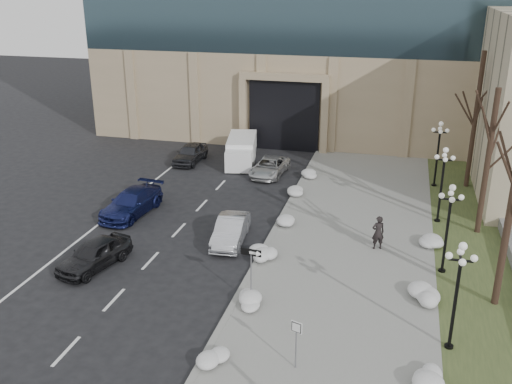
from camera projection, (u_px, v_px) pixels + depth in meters
The scene contains 28 objects.
sidewalk at pixel (349, 248), 31.24m from camera, with size 9.00×40.00×0.12m, color gray.
curb at pixel (269, 239), 32.30m from camera, with size 0.30×40.00×0.14m, color gray.
grass_strip at pixel (474, 263), 29.71m from camera, with size 4.00×40.00×0.10m, color #374623.
stone_wall at pixel (511, 245), 30.94m from camera, with size 0.50×30.00×0.70m, color slate.
car_a at pixel (94, 254), 29.10m from camera, with size 1.75×4.35×1.48m, color black.
car_b at pixel (231, 230), 31.87m from camera, with size 1.53×4.38×1.44m, color #B2B4BB.
car_c at pixel (131, 203), 35.64m from camera, with size 2.14×5.26×1.53m, color #171D51.
car_d at pixel (270, 167), 42.76m from camera, with size 2.15×4.66×1.29m, color silver.
car_e at pixel (190, 153), 45.66m from camera, with size 1.78×4.41×1.50m, color #2F2F34.
pedestrian at pixel (378, 232), 30.77m from camera, with size 0.70×0.46×1.91m, color black.
box_truck at pixel (241, 151), 45.61m from camera, with size 3.27×6.41×1.94m.
one_way_sign at pixel (254, 259), 25.36m from camera, with size 1.01×0.29×2.70m.
keep_sign at pixel (296, 335), 21.13m from camera, with size 0.45×0.18×2.14m.
snow_clump_b at pixel (211, 358), 21.86m from camera, with size 1.10×1.60×0.36m, color silver.
snow_clump_c at pixel (248, 300), 25.81m from camera, with size 1.10×1.60×0.36m, color silver.
snow_clump_d at pixel (263, 253), 30.16m from camera, with size 1.10×1.60×0.36m, color silver.
snow_clump_e at pixel (287, 225), 33.62m from camera, with size 1.10×1.60×0.36m, color silver.
snow_clump_f at pixel (299, 193), 38.48m from camera, with size 1.10×1.60×0.36m, color silver.
snow_clump_g at pixel (310, 176), 41.87m from camera, with size 1.10×1.60×0.36m, color silver.
snow_clump_h at pixel (434, 381), 20.62m from camera, with size 1.10×1.60×0.36m, color silver.
snow_clump_i at pixel (423, 297), 26.03m from camera, with size 1.10×1.60×0.36m, color silver.
snow_clump_j at pixel (429, 244), 31.17m from camera, with size 1.10×1.60×0.36m, color silver.
lamppost_a at pixel (458, 282), 21.80m from camera, with size 1.18×1.18×4.76m.
lamppost_b at pixel (449, 217), 27.68m from camera, with size 1.18×1.18×4.76m.
lamppost_c at pixel (443, 175), 33.56m from camera, with size 1.18×1.18×4.76m.
lamppost_d at pixel (439, 145), 39.44m from camera, with size 1.18×1.18×4.76m.
tree_mid at pixel (491, 142), 31.28m from camera, with size 3.20×3.20×8.50m.
tree_far at pixel (478, 101), 38.28m from camera, with size 3.20×3.20×9.50m.
Camera 1 is at (5.65, -14.49, 14.03)m, focal length 40.00 mm.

